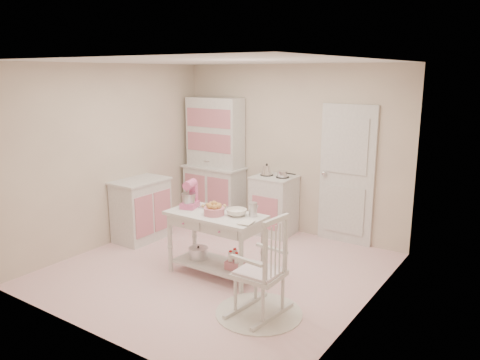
# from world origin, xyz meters

# --- Properties ---
(room_shell) EXTENTS (3.84, 3.84, 2.62)m
(room_shell) POSITION_xyz_m (0.00, 0.00, 1.65)
(room_shell) COLOR pink
(room_shell) RESTS_ON ground
(door) EXTENTS (0.82, 0.05, 2.04)m
(door) POSITION_xyz_m (0.95, 1.87, 1.02)
(door) COLOR white
(door) RESTS_ON ground
(hutch) EXTENTS (1.06, 0.50, 2.08)m
(hutch) POSITION_xyz_m (-1.31, 1.66, 1.04)
(hutch) COLOR white
(hutch) RESTS_ON ground
(stove) EXTENTS (0.62, 0.57, 0.92)m
(stove) POSITION_xyz_m (-0.11, 1.61, 0.46)
(stove) COLOR white
(stove) RESTS_ON ground
(base_cabinet) EXTENTS (0.54, 0.84, 0.92)m
(base_cabinet) POSITION_xyz_m (-1.63, 0.26, 0.46)
(base_cabinet) COLOR white
(base_cabinet) RESTS_ON ground
(lace_rug) EXTENTS (0.92, 0.92, 0.01)m
(lace_rug) POSITION_xyz_m (1.03, -0.66, 0.01)
(lace_rug) COLOR white
(lace_rug) RESTS_ON ground
(rocking_chair) EXTENTS (0.56, 0.77, 1.10)m
(rocking_chair) POSITION_xyz_m (1.03, -0.66, 0.55)
(rocking_chair) COLOR white
(rocking_chair) RESTS_ON ground
(work_table) EXTENTS (1.20, 0.60, 0.80)m
(work_table) POSITION_xyz_m (0.08, -0.14, 0.40)
(work_table) COLOR white
(work_table) RESTS_ON ground
(stand_mixer) EXTENTS (0.27, 0.32, 0.34)m
(stand_mixer) POSITION_xyz_m (-0.34, -0.12, 0.97)
(stand_mixer) COLOR #D95B92
(stand_mixer) RESTS_ON work_table
(cookie_tray) EXTENTS (0.34, 0.24, 0.02)m
(cookie_tray) POSITION_xyz_m (-0.07, 0.04, 0.81)
(cookie_tray) COLOR silver
(cookie_tray) RESTS_ON work_table
(bread_basket) EXTENTS (0.25, 0.25, 0.09)m
(bread_basket) POSITION_xyz_m (0.10, -0.19, 0.85)
(bread_basket) COLOR #CD7685
(bread_basket) RESTS_ON work_table
(mixing_bowl) EXTENTS (0.25, 0.25, 0.08)m
(mixing_bowl) POSITION_xyz_m (0.34, -0.06, 0.84)
(mixing_bowl) COLOR white
(mixing_bowl) RESTS_ON work_table
(metal_pitcher) EXTENTS (0.10, 0.10, 0.17)m
(metal_pitcher) POSITION_xyz_m (0.52, 0.02, 0.89)
(metal_pitcher) COLOR silver
(metal_pitcher) RESTS_ON work_table
(recipe_book) EXTENTS (0.17, 0.22, 0.02)m
(recipe_book) POSITION_xyz_m (0.53, -0.26, 0.81)
(recipe_book) COLOR white
(recipe_book) RESTS_ON work_table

